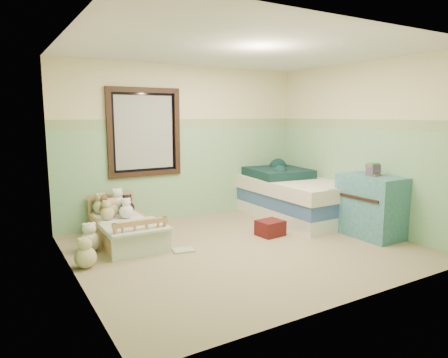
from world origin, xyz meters
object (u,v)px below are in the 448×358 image
toddler_bed_frame (125,235)px  plush_floor_cream (90,242)px  floor_book (183,250)px  plush_floor_tan (86,257)px  red_pillow (270,228)px  twin_bed_frame (290,211)px  dresser (371,206)px

toddler_bed_frame → plush_floor_cream: (-0.51, -0.18, 0.04)m
plush_floor_cream → floor_book: (1.03, -0.58, -0.12)m
plush_floor_tan → floor_book: 1.20m
plush_floor_tan → red_pillow: plush_floor_tan is taller
twin_bed_frame → red_pillow: size_ratio=6.20×
red_pillow → plush_floor_cream: bearing=165.9°
plush_floor_tan → floor_book: (1.19, -0.04, -0.11)m
toddler_bed_frame → dresser: dresser is taller
dresser → floor_book: dresser is taller
plush_floor_tan → twin_bed_frame: size_ratio=0.11×
toddler_bed_frame → red_pillow: red_pillow is taller
plush_floor_tan → floor_book: bearing=-2.0°
red_pillow → floor_book: size_ratio=1.34×
plush_floor_tan → dresser: bearing=-11.9°
toddler_bed_frame → plush_floor_tan: 0.99m
dresser → red_pillow: bearing=148.5°
plush_floor_cream → plush_floor_tan: plush_floor_cream is taller
toddler_bed_frame → twin_bed_frame: (2.82, -0.10, 0.02)m
dresser → floor_book: bearing=163.7°
plush_floor_tan → toddler_bed_frame: bearing=47.1°
plush_floor_tan → twin_bed_frame: 3.56m
dresser → twin_bed_frame: bearing=100.6°
toddler_bed_frame → dresser: bearing=-26.3°
twin_bed_frame → dresser: size_ratio=2.50×
plush_floor_cream → plush_floor_tan: 0.57m
floor_book → plush_floor_cream: bearing=161.1°
red_pillow → toddler_bed_frame: bearing=157.4°
plush_floor_cream → dresser: dresser is taller
toddler_bed_frame → plush_floor_tan: bearing=-132.9°
twin_bed_frame → floor_book: twin_bed_frame is taller
red_pillow → floor_book: 1.37m
floor_book → plush_floor_tan: bearing=-171.2°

